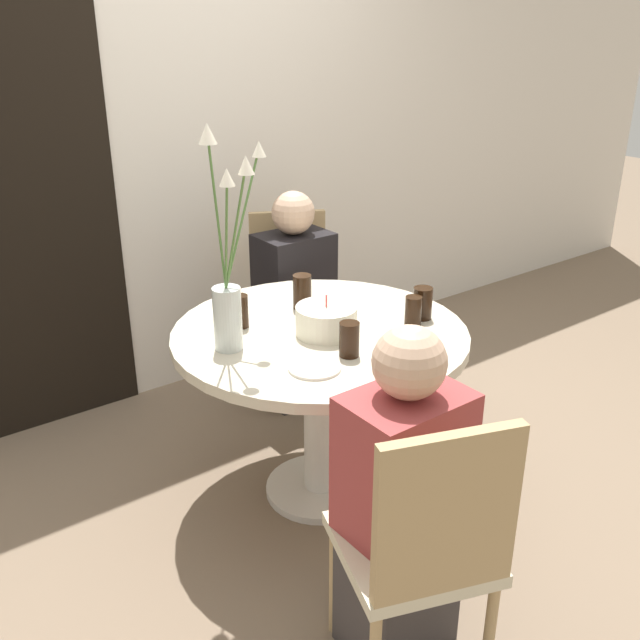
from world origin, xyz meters
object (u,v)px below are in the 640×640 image
drink_glass_0 (302,292)px  side_plate (315,368)px  chair_right_flank (291,293)px  person_boy (295,307)px  flower_vase (229,283)px  person_woman (401,508)px  drink_glass_3 (413,311)px  birthday_cake (326,320)px  drink_glass_4 (240,311)px  drink_glass_1 (349,339)px  chair_left_flank (425,542)px  drink_glass_2 (423,303)px

drink_glass_0 → side_plate: bearing=-121.4°
chair_right_flank → person_boy: person_boy is taller
flower_vase → person_woman: (0.08, -0.79, -0.47)m
drink_glass_3 → birthday_cake: bearing=156.2°
drink_glass_4 → person_boy: person_boy is taller
person_boy → person_woman: bearing=-113.9°
side_plate → birthday_cake: bearing=45.0°
person_boy → side_plate: bearing=-121.5°
flower_vase → drink_glass_3: bearing=-19.0°
drink_glass_1 → person_boy: bearing=65.6°
drink_glass_3 → drink_glass_4: bearing=144.4°
side_plate → drink_glass_1: bearing=3.6°
birthday_cake → person_boy: bearing=63.2°
drink_glass_4 → person_woman: 0.99m
person_boy → person_woman: 1.57m
flower_vase → drink_glass_1: 0.45m
chair_left_flank → person_boy: bearing=-93.7°
drink_glass_4 → person_woman: person_woman is taller
birthday_cake → person_woman: 0.80m
drink_glass_3 → person_woman: (-0.57, -0.57, -0.28)m
drink_glass_2 → drink_glass_3: 0.08m
flower_vase → drink_glass_3: (0.65, -0.22, -0.19)m
chair_left_flank → flower_vase: size_ratio=1.16×
drink_glass_1 → drink_glass_4: bearing=111.1°
birthday_cake → person_boy: (0.37, 0.73, -0.28)m
chair_left_flank → drink_glass_2: size_ratio=7.26×
drink_glass_0 → drink_glass_2: 0.47m
drink_glass_0 → drink_glass_1: size_ratio=1.13×
chair_left_flank → birthday_cake: bearing=-90.7°
chair_right_flank → person_boy: size_ratio=0.85×
chair_left_flank → drink_glass_0: 1.21m
person_woman → flower_vase: bearing=95.6°
drink_glass_2 → person_woman: person_woman is taller
side_plate → drink_glass_2: 0.60m
birthday_cake → side_plate: bearing=-135.0°
drink_glass_1 → person_woman: bearing=-113.1°
side_plate → drink_glass_3: (0.51, 0.07, 0.05)m
flower_vase → drink_glass_0: (0.42, 0.16, -0.18)m
flower_vase → drink_glass_4: (0.13, 0.15, -0.18)m
chair_left_flank → birthday_cake: 0.95m
chair_left_flank → side_plate: size_ratio=5.12×
drink_glass_4 → drink_glass_1: bearing=-68.9°
birthday_cake → drink_glass_1: birthday_cake is taller
flower_vase → person_boy: bearing=42.0°
drink_glass_1 → drink_glass_2: size_ratio=0.98×
chair_left_flank → drink_glass_0: bearing=-89.8°
drink_glass_1 → side_plate: bearing=-176.4°
drink_glass_0 → drink_glass_2: drink_glass_0 is taller
chair_right_flank → side_plate: 1.28m
drink_glass_3 → drink_glass_4: 0.64m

